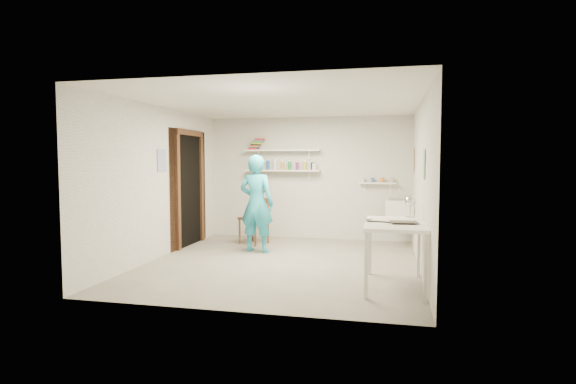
% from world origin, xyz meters
% --- Properties ---
extents(floor, '(4.00, 4.50, 0.02)m').
position_xyz_m(floor, '(0.00, 0.00, -0.01)').
color(floor, slate).
rests_on(floor, ground).
extents(ceiling, '(4.00, 4.50, 0.02)m').
position_xyz_m(ceiling, '(0.00, 0.00, 2.41)').
color(ceiling, silver).
rests_on(ceiling, wall_back).
extents(wall_back, '(4.00, 0.02, 2.40)m').
position_xyz_m(wall_back, '(0.00, 2.26, 1.20)').
color(wall_back, silver).
rests_on(wall_back, ground).
extents(wall_front, '(4.00, 0.02, 2.40)m').
position_xyz_m(wall_front, '(0.00, -2.26, 1.20)').
color(wall_front, silver).
rests_on(wall_front, ground).
extents(wall_left, '(0.02, 4.50, 2.40)m').
position_xyz_m(wall_left, '(-2.01, 0.00, 1.20)').
color(wall_left, silver).
rests_on(wall_left, ground).
extents(wall_right, '(0.02, 4.50, 2.40)m').
position_xyz_m(wall_right, '(2.01, 0.00, 1.20)').
color(wall_right, silver).
rests_on(wall_right, ground).
extents(doorway_recess, '(0.02, 0.90, 2.00)m').
position_xyz_m(doorway_recess, '(-1.99, 1.05, 1.00)').
color(doorway_recess, black).
rests_on(doorway_recess, wall_left).
extents(corridor_box, '(1.40, 1.50, 2.10)m').
position_xyz_m(corridor_box, '(-2.70, 1.05, 1.05)').
color(corridor_box, brown).
rests_on(corridor_box, ground).
extents(door_lintel, '(0.06, 1.05, 0.10)m').
position_xyz_m(door_lintel, '(-1.97, 1.05, 2.05)').
color(door_lintel, brown).
rests_on(door_lintel, wall_left).
extents(door_jamb_near, '(0.06, 0.10, 2.00)m').
position_xyz_m(door_jamb_near, '(-1.97, 0.55, 1.00)').
color(door_jamb_near, brown).
rests_on(door_jamb_near, ground).
extents(door_jamb_far, '(0.06, 0.10, 2.00)m').
position_xyz_m(door_jamb_far, '(-1.97, 1.55, 1.00)').
color(door_jamb_far, brown).
rests_on(door_jamb_far, ground).
extents(shelf_lower, '(1.50, 0.22, 0.03)m').
position_xyz_m(shelf_lower, '(-0.50, 2.13, 1.35)').
color(shelf_lower, white).
rests_on(shelf_lower, wall_back).
extents(shelf_upper, '(1.50, 0.22, 0.03)m').
position_xyz_m(shelf_upper, '(-0.50, 2.13, 1.75)').
color(shelf_upper, white).
rests_on(shelf_upper, wall_back).
extents(ledge_shelf, '(0.70, 0.14, 0.03)m').
position_xyz_m(ledge_shelf, '(1.35, 2.17, 1.12)').
color(ledge_shelf, white).
rests_on(ledge_shelf, wall_back).
extents(poster_left, '(0.01, 0.28, 0.36)m').
position_xyz_m(poster_left, '(-1.99, 0.05, 1.55)').
color(poster_left, '#334C7F').
rests_on(poster_left, wall_left).
extents(poster_right_a, '(0.01, 0.34, 0.42)m').
position_xyz_m(poster_right_a, '(1.99, 1.80, 1.55)').
color(poster_right_a, '#995933').
rests_on(poster_right_a, wall_right).
extents(poster_right_b, '(0.01, 0.30, 0.38)m').
position_xyz_m(poster_right_b, '(1.99, -0.55, 1.50)').
color(poster_right_b, '#3F724C').
rests_on(poster_right_b, wall_right).
extents(belfast_sink, '(0.48, 0.60, 0.30)m').
position_xyz_m(belfast_sink, '(1.75, 1.70, 0.70)').
color(belfast_sink, white).
rests_on(belfast_sink, wall_right).
extents(man, '(0.65, 0.48, 1.65)m').
position_xyz_m(man, '(-0.62, 0.73, 0.82)').
color(man, '#259FBA').
rests_on(man, ground).
extents(wall_clock, '(0.30, 0.08, 0.30)m').
position_xyz_m(wall_clock, '(-0.65, 0.94, 1.10)').
color(wall_clock, '#F9EBA9').
rests_on(wall_clock, man).
extents(wooden_chair, '(0.58, 0.57, 0.96)m').
position_xyz_m(wooden_chair, '(-0.88, 1.43, 0.48)').
color(wooden_chair, brown).
rests_on(wooden_chair, ground).
extents(work_table, '(0.72, 1.20, 0.80)m').
position_xyz_m(work_table, '(1.64, -0.96, 0.40)').
color(work_table, white).
rests_on(work_table, ground).
extents(desk_lamp, '(0.15, 0.15, 0.15)m').
position_xyz_m(desk_lamp, '(1.84, -0.48, 1.02)').
color(desk_lamp, silver).
rests_on(desk_lamp, work_table).
extents(spray_cans, '(1.31, 0.06, 0.17)m').
position_xyz_m(spray_cans, '(-0.50, 2.13, 1.45)').
color(spray_cans, black).
rests_on(spray_cans, shelf_lower).
extents(book_stack, '(0.32, 0.14, 0.22)m').
position_xyz_m(book_stack, '(-1.03, 2.13, 1.88)').
color(book_stack, red).
rests_on(book_stack, shelf_upper).
extents(ledge_pots, '(0.48, 0.07, 0.09)m').
position_xyz_m(ledge_pots, '(1.35, 2.17, 1.18)').
color(ledge_pots, silver).
rests_on(ledge_pots, ledge_shelf).
extents(papers, '(0.30, 0.22, 0.03)m').
position_xyz_m(papers, '(1.64, -0.96, 0.81)').
color(papers, silver).
rests_on(papers, work_table).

